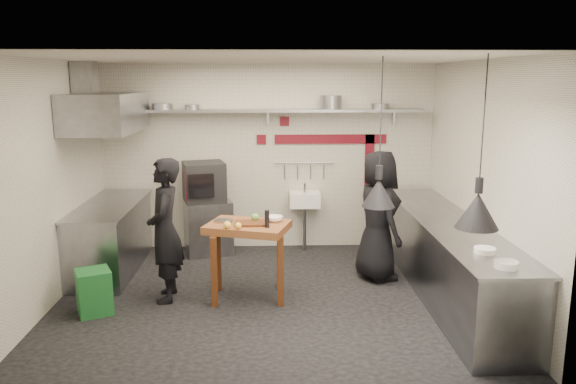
{
  "coord_description": "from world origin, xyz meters",
  "views": [
    {
      "loc": [
        0.01,
        -6.38,
        2.6
      ],
      "look_at": [
        0.24,
        0.3,
        1.23
      ],
      "focal_mm": 35.0,
      "sensor_mm": 36.0,
      "label": 1
    }
  ],
  "objects_px": {
    "combi_oven": "(204,182)",
    "chef_left": "(165,230)",
    "prep_table": "(248,261)",
    "chef_right": "(378,216)",
    "oven_stand": "(208,226)",
    "green_bin": "(94,292)"
  },
  "relations": [
    {
      "from": "combi_oven",
      "to": "chef_right",
      "type": "relative_size",
      "value": 0.34
    },
    {
      "from": "chef_right",
      "to": "prep_table",
      "type": "bearing_deg",
      "value": 94.28
    },
    {
      "from": "green_bin",
      "to": "chef_right",
      "type": "xyz_separation_m",
      "value": [
        3.37,
        1.02,
        0.59
      ]
    },
    {
      "from": "combi_oven",
      "to": "chef_left",
      "type": "bearing_deg",
      "value": -113.2
    },
    {
      "from": "prep_table",
      "to": "green_bin",
      "type": "bearing_deg",
      "value": -150.15
    },
    {
      "from": "prep_table",
      "to": "chef_right",
      "type": "relative_size",
      "value": 0.54
    },
    {
      "from": "oven_stand",
      "to": "combi_oven",
      "type": "xyz_separation_m",
      "value": [
        -0.04,
        -0.04,
        0.69
      ]
    },
    {
      "from": "oven_stand",
      "to": "chef_left",
      "type": "bearing_deg",
      "value": -114.26
    },
    {
      "from": "oven_stand",
      "to": "chef_right",
      "type": "xyz_separation_m",
      "value": [
        2.32,
        -1.19,
        0.44
      ]
    },
    {
      "from": "prep_table",
      "to": "chef_right",
      "type": "xyz_separation_m",
      "value": [
        1.66,
        0.62,
        0.38
      ]
    },
    {
      "from": "combi_oven",
      "to": "chef_left",
      "type": "distance_m",
      "value": 1.82
    },
    {
      "from": "prep_table",
      "to": "chef_left",
      "type": "bearing_deg",
      "value": -162.85
    },
    {
      "from": "oven_stand",
      "to": "green_bin",
      "type": "bearing_deg",
      "value": -130.14
    },
    {
      "from": "oven_stand",
      "to": "green_bin",
      "type": "relative_size",
      "value": 1.6
    },
    {
      "from": "chef_left",
      "to": "chef_right",
      "type": "bearing_deg",
      "value": 99.41
    },
    {
      "from": "green_bin",
      "to": "prep_table",
      "type": "bearing_deg",
      "value": 12.99
    },
    {
      "from": "chef_left",
      "to": "chef_right",
      "type": "distance_m",
      "value": 2.7
    },
    {
      "from": "oven_stand",
      "to": "chef_right",
      "type": "height_order",
      "value": "chef_right"
    },
    {
      "from": "combi_oven",
      "to": "green_bin",
      "type": "height_order",
      "value": "combi_oven"
    },
    {
      "from": "chef_right",
      "to": "oven_stand",
      "type": "bearing_deg",
      "value": 46.64
    },
    {
      "from": "chef_left",
      "to": "chef_right",
      "type": "height_order",
      "value": "chef_left"
    },
    {
      "from": "chef_right",
      "to": "combi_oven",
      "type": "bearing_deg",
      "value": 47.73
    }
  ]
}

